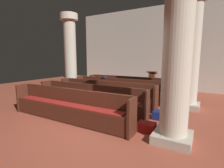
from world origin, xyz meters
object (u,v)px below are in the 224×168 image
pew_row_1 (116,88)px  pillar_far_side (70,53)px  pillar_aisle_side (191,50)px  pillar_aisle_rear (178,43)px  pew_row_3 (88,97)px  hymn_book (105,77)px  kneeler_box_red (146,127)px  pew_row_4 (67,104)px  pew_row_0 (126,85)px  kneeler_box_navy (161,115)px  lectern (152,84)px  pew_row_2 (104,92)px

pew_row_1 → pillar_far_side: bearing=176.5°
pillar_aisle_side → pillar_aisle_rear: (0.00, -2.72, 0.00)m
pillar_aisle_side → pew_row_3: bearing=-144.1°
pillar_aisle_rear → hymn_book: bearing=140.3°
pillar_aisle_rear → kneeler_box_red: bearing=162.4°
pew_row_1 → pillar_aisle_rear: (2.73, -2.66, 1.51)m
kneeler_box_red → pew_row_4: bearing=-169.3°
hymn_book → kneeler_box_red: hymn_book is taller
pew_row_0 → kneeler_box_navy: pew_row_0 is taller
pew_row_4 → kneeler_box_red: 2.17m
pew_row_0 → lectern: lectern is taller
pew_row_1 → pillar_aisle_rear: 4.10m
kneeler_box_red → kneeler_box_navy: (0.11, 0.96, 0.01)m
pillar_far_side → lectern: size_ratio=3.51×
lectern → hymn_book: 2.49m
pew_row_0 → pew_row_4: bearing=-90.0°
pew_row_2 → kneeler_box_navy: pew_row_2 is taller
pew_row_1 → pew_row_2: bearing=-90.0°
pew_row_2 → lectern: size_ratio=3.59×
pew_row_4 → hymn_book: (-0.70, 3.05, 0.41)m
pew_row_1 → pillar_far_side: 3.08m
pew_row_1 → kneeler_box_navy: size_ratio=8.97×
pillar_aisle_rear → pew_row_2: bearing=148.0°
pew_row_1 → pew_row_3: same height
lectern → kneeler_box_red: 4.68m
pew_row_4 → pew_row_1: bearing=90.0°
pew_row_3 → pillar_aisle_rear: 3.21m
pew_row_0 → pillar_aisle_rear: 4.77m
pew_row_1 → kneeler_box_red: 3.26m
pew_row_3 → lectern: size_ratio=3.59×
pillar_aisle_rear → kneeler_box_navy: pillar_aisle_rear is taller
hymn_book → kneeler_box_red: 3.94m
pillar_far_side → hymn_book: (1.97, 0.03, -1.10)m
pew_row_1 → pew_row_2: 0.95m
pew_row_3 → kneeler_box_navy: size_ratio=8.97×
pew_row_2 → pew_row_4: size_ratio=1.00×
pillar_aisle_side → pew_row_4: bearing=-133.0°
pew_row_0 → kneeler_box_navy: size_ratio=8.97×
pew_row_4 → pew_row_3: bearing=90.0°
pillar_aisle_rear → pew_row_1: bearing=135.7°
pew_row_3 → hymn_book: (-0.70, 2.10, 0.41)m
pillar_aisle_side → pew_row_0: bearing=162.0°
pew_row_2 → hymn_book: hymn_book is taller
pillar_aisle_rear → kneeler_box_red: 1.98m
pew_row_2 → kneeler_box_red: (2.11, -1.51, -0.36)m
pillar_aisle_side → pillar_aisle_rear: size_ratio=1.00×
pew_row_3 → hymn_book: 2.25m
pew_row_2 → kneeler_box_red: size_ratio=9.50×
pillar_aisle_side → lectern: (-1.82, 1.98, -1.52)m
pillar_far_side → hymn_book: bearing=0.9°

